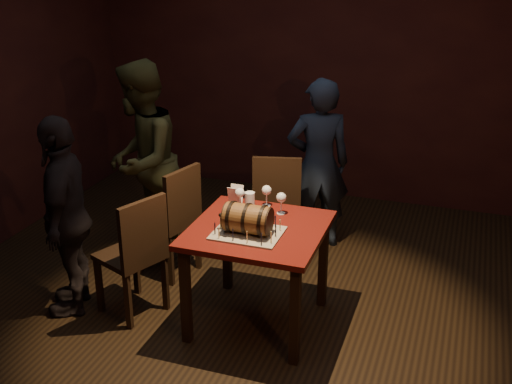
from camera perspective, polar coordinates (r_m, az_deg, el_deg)
room_shell at (r=4.25m, az=-0.86°, el=5.48°), size 5.04×5.04×2.80m
pub_table at (r=4.41m, az=0.16°, el=-4.46°), size 0.90×0.90×0.75m
cake_board at (r=4.27m, az=-0.74°, el=-3.68°), size 0.45×0.35×0.01m
barrel_cake at (r=4.23m, az=-0.76°, el=-2.40°), size 0.36×0.21×0.21m
birthday_candles at (r=4.25m, az=-0.75°, el=-3.11°), size 0.40×0.30×0.09m
wine_glass_left at (r=4.62m, az=-1.46°, el=-0.15°), size 0.07×0.07×0.16m
wine_glass_mid at (r=4.66m, az=0.95°, el=0.08°), size 0.07×0.07×0.16m
wine_glass_right at (r=4.53m, az=2.26°, el=-0.58°), size 0.07×0.07×0.16m
pint_of_ale at (r=4.58m, az=-0.56°, el=-0.95°), size 0.07×0.07×0.15m
menu_card at (r=4.73m, az=-1.83°, el=-0.25°), size 0.10×0.05×0.13m
chair_back at (r=5.41m, az=1.90°, el=-0.67°), size 0.48×0.48×0.93m
chair_left_rear at (r=5.15m, az=-7.27°, el=-2.06°), size 0.49×0.49×0.93m
chair_left_front at (r=4.64m, az=-10.59°, el=-5.11°), size 0.52×0.52×0.93m
person_back at (r=5.56m, az=5.55°, el=2.46°), size 0.65×0.56×1.51m
person_left_rear at (r=5.45m, az=-10.15°, el=2.72°), size 0.79×0.93×1.68m
person_left_front at (r=4.76m, az=-16.51°, el=-2.04°), size 0.66×0.94×1.48m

